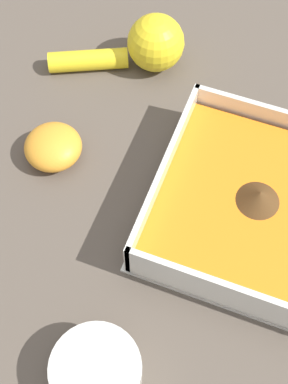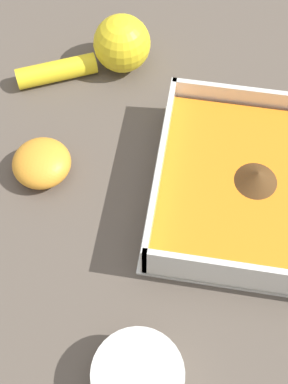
# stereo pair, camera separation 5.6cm
# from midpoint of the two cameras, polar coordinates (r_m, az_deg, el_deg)

# --- Properties ---
(ground_plane) EXTENTS (4.00, 4.00, 0.00)m
(ground_plane) POSITION_cam_midpoint_polar(r_m,az_deg,el_deg) (0.58, 8.33, -3.68)
(ground_plane) COLOR brown
(square_dish) EXTENTS (0.22, 0.22, 0.06)m
(square_dish) POSITION_cam_midpoint_polar(r_m,az_deg,el_deg) (0.58, 9.33, 0.06)
(square_dish) COLOR silver
(square_dish) RESTS_ON ground_plane
(spice_bowl) EXTENTS (0.08, 0.08, 0.04)m
(spice_bowl) POSITION_cam_midpoint_polar(r_m,az_deg,el_deg) (0.51, -4.01, -19.51)
(spice_bowl) COLOR silver
(spice_bowl) RESTS_ON ground_plane
(lemon_squeezer) EXTENTS (0.11, 0.16, 0.07)m
(lemon_squeezer) POSITION_cam_midpoint_polar(r_m,az_deg,el_deg) (0.69, -5.89, 14.88)
(lemon_squeezer) COLOR yellow
(lemon_squeezer) RESTS_ON ground_plane
(lemon_half) EXTENTS (0.07, 0.07, 0.04)m
(lemon_half) POSITION_cam_midpoint_polar(r_m,az_deg,el_deg) (0.61, -13.47, 2.80)
(lemon_half) COLOR orange
(lemon_half) RESTS_ON ground_plane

